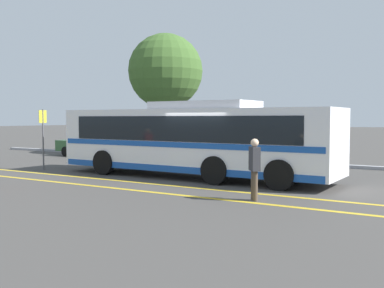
# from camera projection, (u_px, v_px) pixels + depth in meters

# --- Properties ---
(ground_plane) EXTENTS (220.00, 220.00, 0.00)m
(ground_plane) POSITION_uv_depth(u_px,v_px,m) (207.00, 180.00, 16.72)
(ground_plane) COLOR #423F3D
(lane_strip_0) EXTENTS (31.28, 0.20, 0.01)m
(lane_strip_0) POSITION_uv_depth(u_px,v_px,m) (159.00, 184.00, 15.59)
(lane_strip_0) COLOR gold
(lane_strip_0) RESTS_ON ground_plane
(lane_strip_1) EXTENTS (31.28, 0.20, 0.01)m
(lane_strip_1) POSITION_uv_depth(u_px,v_px,m) (133.00, 190.00, 14.36)
(lane_strip_1) COLOR gold
(lane_strip_1) RESTS_ON ground_plane
(curb_strip) EXTENTS (39.28, 0.36, 0.15)m
(curb_strip) POSITION_uv_depth(u_px,v_px,m) (258.00, 162.00, 23.07)
(curb_strip) COLOR #99999E
(curb_strip) RESTS_ON ground_plane
(transit_bus) EXTENTS (11.63, 2.83, 2.94)m
(transit_bus) POSITION_uv_depth(u_px,v_px,m) (192.00, 139.00, 17.37)
(transit_bus) COLOR white
(transit_bus) RESTS_ON ground_plane
(parked_car_0) EXTENTS (4.65, 2.08, 1.40)m
(parked_car_0) POSITION_uv_depth(u_px,v_px,m) (94.00, 144.00, 27.14)
(parked_car_0) COLOR #335B33
(parked_car_0) RESTS_ON ground_plane
(parked_car_1) EXTENTS (4.63, 2.07, 1.58)m
(parked_car_1) POSITION_uv_depth(u_px,v_px,m) (182.00, 146.00, 24.11)
(parked_car_1) COLOR navy
(parked_car_1) RESTS_ON ground_plane
(pedestrian_1) EXTENTS (0.44, 0.46, 1.74)m
(pedestrian_1) POSITION_uv_depth(u_px,v_px,m) (254.00, 165.00, 12.47)
(pedestrian_1) COLOR brown
(pedestrian_1) RESTS_ON ground_plane
(bus_stop_sign) EXTENTS (0.07, 0.40, 2.71)m
(bus_stop_sign) POSITION_uv_depth(u_px,v_px,m) (43.00, 132.00, 19.93)
(bus_stop_sign) COLOR #59595E
(bus_stop_sign) RESTS_ON ground_plane
(tree_0) EXTENTS (4.74, 4.74, 7.68)m
(tree_0) POSITION_uv_depth(u_px,v_px,m) (165.00, 71.00, 28.54)
(tree_0) COLOR #513823
(tree_0) RESTS_ON ground_plane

